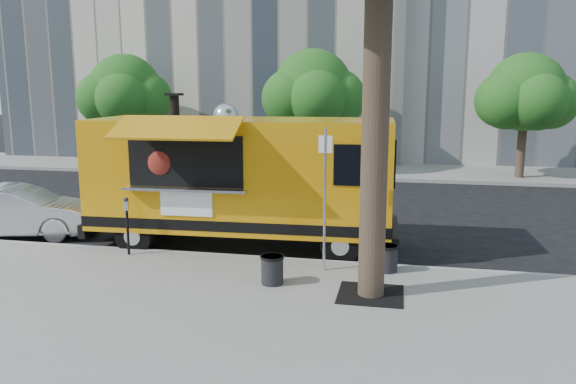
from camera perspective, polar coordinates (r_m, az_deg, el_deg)
name	(u,v)px	position (r m, az deg, el deg)	size (l,w,h in m)	color
ground	(269,252)	(13.72, -1.90, -6.07)	(120.00, 120.00, 0.00)	black
sidewalk	(216,312)	(10.07, -7.33, -12.02)	(60.00, 6.00, 0.15)	gray
curb	(260,260)	(12.83, -2.87, -6.91)	(60.00, 0.14, 0.16)	#999993
far_sidewalk	(336,170)	(26.73, 4.87, 2.25)	(60.00, 5.00, 0.15)	gray
tree_well	(371,294)	(10.68, 8.38, -10.24)	(1.20, 1.20, 0.02)	black
far_tree_a	(125,91)	(28.28, -16.19, 9.86)	(3.42, 3.42, 5.36)	#33261C
far_tree_b	(313,90)	(25.80, 2.54, 10.36)	(3.60, 3.60, 5.50)	#33261C
far_tree_c	(525,93)	(25.65, 22.98, 9.29)	(3.24, 3.24, 5.21)	#33261C
sign_post	(325,191)	(11.52, 3.76, 0.15)	(0.28, 0.06, 3.00)	silver
parking_meter	(127,219)	(13.28, -16.03, -2.67)	(0.11, 0.11, 1.33)	black
food_truck	(240,177)	(13.78, -4.85, 1.53)	(7.68, 3.73, 3.77)	orange
sedan	(17,212)	(16.52, -25.81, -1.82)	(1.45, 4.15, 1.37)	#B8BBC0
trash_bin_left	(272,269)	(11.03, -1.61, -7.81)	(0.47, 0.47, 0.56)	black
trash_bin_right	(387,257)	(11.93, 10.05, -6.55)	(0.47, 0.47, 0.56)	black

